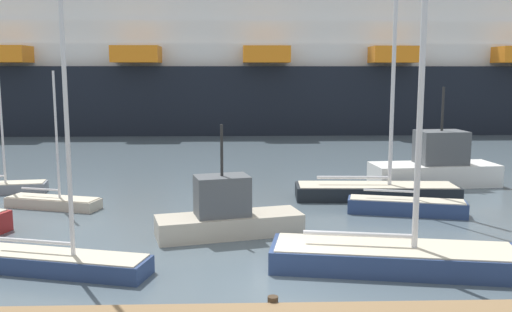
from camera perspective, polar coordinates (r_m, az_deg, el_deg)
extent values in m
plane|color=#4C5B66|center=(15.62, 1.08, -12.44)|extent=(600.00, 600.00, 0.00)
cylinder|color=#423323|center=(13.03, 1.72, -15.38)|extent=(0.24, 0.24, 0.63)
cube|color=black|center=(25.51, 12.14, -3.61)|extent=(7.22, 2.11, 0.62)
cube|color=beige|center=(25.45, 12.17, -2.89)|extent=(6.93, 1.95, 0.04)
cylinder|color=silver|center=(25.08, 13.83, 8.70)|extent=(0.17, 0.17, 10.31)
cylinder|color=silver|center=(25.20, 9.88, -2.17)|extent=(3.22, 0.29, 0.14)
cube|color=#BCB29E|center=(24.79, -19.94, -4.52)|extent=(4.13, 2.13, 0.42)
cube|color=beige|center=(24.75, -19.97, -4.00)|extent=(3.95, 2.01, 0.04)
cylinder|color=silver|center=(24.16, -19.65, 1.97)|extent=(0.10, 0.10, 5.23)
cylinder|color=silver|center=(25.01, -21.10, -3.16)|extent=(1.75, 0.59, 0.08)
cube|color=navy|center=(16.97, -19.27, -10.30)|extent=(5.30, 2.46, 0.50)
cube|color=beige|center=(16.89, -19.32, -9.43)|extent=(5.07, 2.32, 0.04)
cylinder|color=silver|center=(15.93, -18.75, 4.01)|extent=(0.12, 0.12, 7.92)
cylinder|color=silver|center=(17.20, -21.51, -8.08)|extent=(2.27, 0.69, 0.10)
cube|color=navy|center=(16.71, 13.83, -10.11)|extent=(7.22, 3.11, 0.65)
cube|color=beige|center=(16.60, 13.88, -8.98)|extent=(6.91, 2.91, 0.04)
cylinder|color=silver|center=(15.93, 16.56, 8.69)|extent=(0.17, 0.17, 10.18)
cylinder|color=silver|center=(16.43, 10.37, -7.86)|extent=(3.12, 0.67, 0.13)
cube|color=navy|center=(23.09, 15.06, -5.05)|extent=(4.69, 2.10, 0.57)
cube|color=beige|center=(23.02, 15.09, -4.31)|extent=(4.49, 1.98, 0.04)
cylinder|color=silver|center=(22.52, 16.41, 5.39)|extent=(0.11, 0.11, 7.84)
cylinder|color=silver|center=(22.92, 13.47, -3.46)|extent=(2.02, 0.58, 0.09)
cylinder|color=silver|center=(28.20, -24.53, 3.82)|extent=(0.10, 0.10, 6.37)
cube|color=#BCB29E|center=(19.50, -2.72, -7.02)|extent=(5.23, 2.73, 0.73)
cube|color=#4C5156|center=(19.19, -3.47, -4.05)|extent=(2.04, 1.58, 1.38)
cylinder|color=#262626|center=(18.91, -3.51, 0.58)|extent=(0.10, 0.10, 1.75)
cube|color=white|center=(29.33, 17.64, -1.79)|extent=(6.34, 2.75, 1.08)
cube|color=#4C5156|center=(29.26, 18.31, 0.85)|extent=(2.44, 1.88, 1.64)
cylinder|color=#262626|center=(29.08, 18.48, 4.57)|extent=(0.12, 0.12, 2.16)
cube|color=black|center=(58.61, 11.55, 5.88)|extent=(110.92, 15.69, 6.10)
cube|color=white|center=(58.58, 11.67, 9.84)|extent=(102.04, 13.81, 2.00)
cube|color=white|center=(58.66, 11.73, 11.79)|extent=(95.92, 12.98, 2.00)
cube|color=white|center=(58.81, 11.79, 13.73)|extent=(89.80, 12.15, 2.00)
cube|color=orange|center=(52.67, -24.19, 9.44)|extent=(4.00, 3.11, 1.40)
cube|color=orange|center=(49.63, -12.06, 10.09)|extent=(4.00, 3.11, 1.40)
cube|color=orange|center=(48.96, 1.04, 10.30)|extent=(4.00, 3.11, 1.40)
cube|color=orange|center=(50.76, 13.84, 10.00)|extent=(4.00, 3.11, 1.40)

